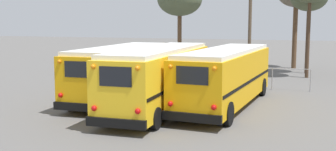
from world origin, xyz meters
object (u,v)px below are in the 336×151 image
object	(u,v)px
bare_tree_0	(180,0)
school_bus_1	(161,76)
school_bus_0	(121,71)
utility_pole	(250,21)
school_bus_2	(226,75)

from	to	relation	value
bare_tree_0	school_bus_1	bearing A→B (deg)	-74.91
school_bus_0	bare_tree_0	xyz separation A→B (m)	(-1.52, 15.12, 4.66)
utility_pole	school_bus_2	bearing A→B (deg)	-86.68
school_bus_2	utility_pole	distance (m)	12.05
school_bus_0	school_bus_1	distance (m)	3.43
bare_tree_0	school_bus_2	bearing A→B (deg)	-63.61
school_bus_0	school_bus_1	world-z (taller)	school_bus_1
school_bus_1	bare_tree_0	world-z (taller)	bare_tree_0
bare_tree_0	utility_pole	bearing A→B (deg)	-26.77
school_bus_1	utility_pole	world-z (taller)	utility_pole
bare_tree_0	school_bus_0	bearing A→B (deg)	-84.25
school_bus_1	utility_pole	size ratio (longest dim) A/B	1.29
school_bus_2	utility_pole	world-z (taller)	utility_pole
school_bus_0	bare_tree_0	bearing A→B (deg)	95.75
school_bus_1	utility_pole	xyz separation A→B (m)	(2.32, 13.32, 2.75)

